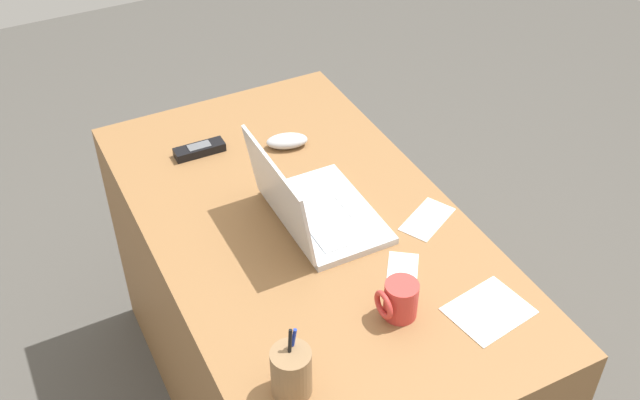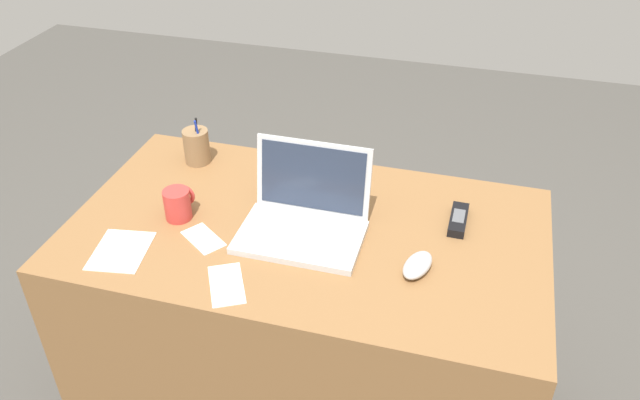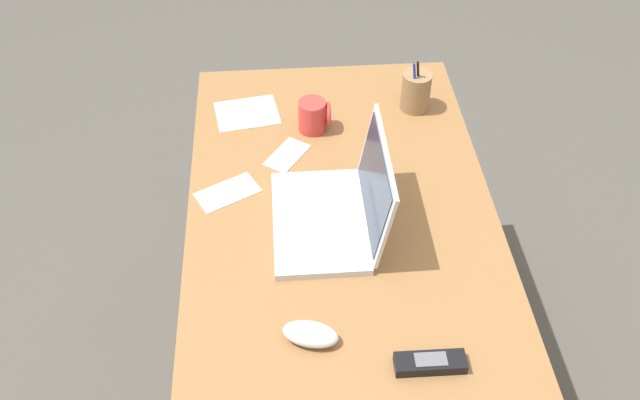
% 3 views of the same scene
% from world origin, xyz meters
% --- Properties ---
extents(desk, '(1.27, 0.72, 0.74)m').
position_xyz_m(desk, '(0.00, 0.00, 0.37)').
color(desk, olive).
rests_on(desk, ground).
extents(laptop, '(0.32, 0.25, 0.22)m').
position_xyz_m(laptop, '(0.00, -0.02, 0.79)').
color(laptop, silver).
rests_on(laptop, desk).
extents(computer_mouse, '(0.09, 0.12, 0.04)m').
position_xyz_m(computer_mouse, '(0.31, -0.10, 0.76)').
color(computer_mouse, silver).
rests_on(computer_mouse, desk).
extents(coffee_mug_white, '(0.07, 0.08, 0.09)m').
position_xyz_m(coffee_mug_white, '(-0.35, -0.05, 0.78)').
color(coffee_mug_white, '#C63833').
rests_on(coffee_mug_white, desk).
extents(cordless_phone, '(0.05, 0.14, 0.03)m').
position_xyz_m(cordless_phone, '(0.39, 0.13, 0.75)').
color(cordless_phone, black).
rests_on(cordless_phone, desk).
extents(pen_holder, '(0.08, 0.08, 0.16)m').
position_xyz_m(pen_holder, '(-0.42, 0.24, 0.80)').
color(pen_holder, olive).
rests_on(pen_holder, desk).
extents(paper_note_near_laptop, '(0.14, 0.13, 0.00)m').
position_xyz_m(paper_note_near_laptop, '(-0.24, -0.12, 0.74)').
color(paper_note_near_laptop, white).
rests_on(paper_note_near_laptop, desk).
extents(paper_note_left, '(0.16, 0.18, 0.00)m').
position_xyz_m(paper_note_left, '(-0.43, -0.22, 0.74)').
color(paper_note_left, white).
rests_on(paper_note_left, desk).
extents(paper_note_right, '(0.14, 0.17, 0.00)m').
position_xyz_m(paper_note_right, '(-0.12, -0.27, 0.74)').
color(paper_note_right, white).
rests_on(paper_note_right, desk).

